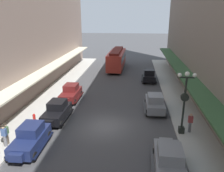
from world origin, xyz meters
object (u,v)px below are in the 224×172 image
(pedestrian_1, at_px, (6,133))
(parked_car_0, at_px, (30,137))
(lamp_post_with_clock, at_px, (184,100))
(parked_car_2, at_px, (169,159))
(pedestrian_2, at_px, (4,136))
(streetcar, at_px, (117,58))
(parked_car_5, at_px, (71,92))
(parked_car_4, at_px, (155,102))
(parked_car_3, at_px, (149,75))
(pedestrian_0, at_px, (190,123))
(parked_car_1, at_px, (57,111))
(fire_hydrant, at_px, (34,118))

(pedestrian_1, bearing_deg, parked_car_0, -6.95)
(lamp_post_with_clock, height_order, pedestrian_1, lamp_post_with_clock)
(parked_car_2, bearing_deg, pedestrian_2, 172.84)
(streetcar, xyz_separation_m, pedestrian_2, (-5.99, -25.60, -0.89))
(pedestrian_1, bearing_deg, parked_car_5, 77.09)
(lamp_post_with_clock, height_order, pedestrian_2, lamp_post_with_clock)
(parked_car_4, relative_size, lamp_post_with_clock, 0.83)
(parked_car_3, relative_size, pedestrian_0, 2.62)
(pedestrian_2, bearing_deg, streetcar, 76.83)
(streetcar, bearing_deg, lamp_post_with_clock, -72.04)
(lamp_post_with_clock, distance_m, pedestrian_1, 13.73)
(parked_car_1, xyz_separation_m, lamp_post_with_clock, (10.93, -1.40, 2.04))
(parked_car_0, bearing_deg, parked_car_3, 62.71)
(parked_car_2, bearing_deg, streetcar, 101.61)
(parked_car_4, bearing_deg, parked_car_2, -88.94)
(fire_hydrant, distance_m, pedestrian_0, 13.46)
(parked_car_0, distance_m, parked_car_1, 4.67)
(parked_car_1, bearing_deg, pedestrian_2, -115.65)
(pedestrian_2, bearing_deg, lamp_post_with_clock, 14.18)
(streetcar, relative_size, pedestrian_1, 5.78)
(parked_car_3, xyz_separation_m, parked_car_4, (0.01, -10.59, 0.00))
(parked_car_1, distance_m, parked_car_3, 16.37)
(streetcar, relative_size, pedestrian_2, 5.78)
(lamp_post_with_clock, bearing_deg, parked_car_4, 112.50)
(parked_car_5, relative_size, pedestrian_0, 2.60)
(pedestrian_1, bearing_deg, fire_hydrant, 81.98)
(parked_car_0, bearing_deg, fire_hydrant, 111.41)
(pedestrian_2, bearing_deg, pedestrian_0, 14.36)
(parked_car_0, bearing_deg, parked_car_1, 85.87)
(pedestrian_1, bearing_deg, pedestrian_0, 13.08)
(fire_hydrant, xyz_separation_m, pedestrian_1, (-0.50, -3.54, 0.45))
(parked_car_4, relative_size, pedestrian_2, 2.56)
(parked_car_1, distance_m, parked_car_5, 5.05)
(parked_car_2, distance_m, streetcar, 27.63)
(parked_car_1, xyz_separation_m, pedestrian_2, (-2.27, -4.73, 0.07))
(lamp_post_with_clock, bearing_deg, parked_car_5, 149.83)
(parked_car_1, xyz_separation_m, pedestrian_1, (-2.32, -4.41, 0.07))
(pedestrian_0, relative_size, pedestrian_2, 0.98)
(parked_car_4, xyz_separation_m, parked_car_5, (-9.25, 2.02, 0.00))
(parked_car_1, relative_size, parked_car_3, 1.00)
(pedestrian_0, relative_size, pedestrian_1, 0.98)
(pedestrian_0, xyz_separation_m, pedestrian_2, (-13.91, -3.56, 0.02))
(pedestrian_0, bearing_deg, parked_car_1, 174.25)
(streetcar, bearing_deg, pedestrian_2, -103.17)
(pedestrian_2, bearing_deg, parked_car_3, 58.23)
(parked_car_4, distance_m, parked_car_5, 9.47)
(parked_car_1, distance_m, parked_car_4, 9.59)
(parked_car_0, height_order, streetcar, streetcar)
(parked_car_2, distance_m, lamp_post_with_clock, 5.46)
(parked_car_2, distance_m, parked_car_5, 14.65)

